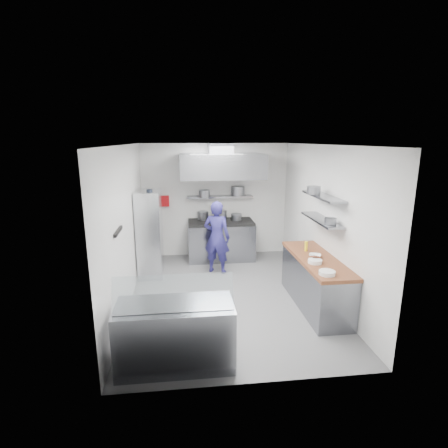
{
  "coord_description": "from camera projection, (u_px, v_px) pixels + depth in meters",
  "views": [
    {
      "loc": [
        -0.79,
        -6.1,
        2.9
      ],
      "look_at": [
        0.0,
        0.6,
        1.25
      ],
      "focal_mm": 28.0,
      "sensor_mm": 36.0,
      "label": 1
    }
  ],
  "objects": [
    {
      "name": "rack_bin_b",
      "position": [
        150.0,
        214.0,
        7.59
      ],
      "size": [
        0.15,
        0.2,
        0.17
      ],
      "primitive_type": "cube",
      "color": "yellow",
      "rests_on": "wire_rack"
    },
    {
      "name": "rack_bin_a",
      "position": [
        149.0,
        243.0,
        7.25
      ],
      "size": [
        0.15,
        0.19,
        0.17
      ],
      "primitive_type": "cube",
      "color": "white",
      "rests_on": "wire_rack"
    },
    {
      "name": "wall_back",
      "position": [
        215.0,
        200.0,
        8.75
      ],
      "size": [
        3.6,
        2.8,
        0.02
      ],
      "primitive_type": "cube",
      "rotation": [
        1.57,
        0.0,
        0.0
      ],
      "color": "white",
      "rests_on": "floor"
    },
    {
      "name": "shelf_pot_d",
      "position": [
        314.0,
        190.0,
        6.22
      ],
      "size": [
        0.24,
        0.24,
        0.14
      ],
      "primitive_type": "cylinder",
      "color": "slate",
      "rests_on": "wall_shelf_upper"
    },
    {
      "name": "knife_strip",
      "position": [
        118.0,
        231.0,
        5.23
      ],
      "size": [
        0.04,
        0.55,
        0.05
      ],
      "primitive_type": "cube",
      "color": "black",
      "rests_on": "wall_left"
    },
    {
      "name": "wall_right",
      "position": [
        323.0,
        221.0,
        6.54
      ],
      "size": [
        2.8,
        5.0,
        0.02
      ],
      "primitive_type": "cube",
      "rotation": [
        1.57,
        0.0,
        -1.57
      ],
      "color": "white",
      "rests_on": "floor"
    },
    {
      "name": "wire_rack",
      "position": [
        150.0,
        233.0,
        7.51
      ],
      "size": [
        0.5,
        0.9,
        1.85
      ],
      "primitive_type": "cube",
      "color": "silver",
      "rests_on": "floor"
    },
    {
      "name": "stock_pot_left",
      "position": [
        203.0,
        215.0,
        8.63
      ],
      "size": [
        0.27,
        0.27,
        0.2
      ],
      "primitive_type": "cylinder",
      "color": "slate",
      "rests_on": "cooktop"
    },
    {
      "name": "cooktop",
      "position": [
        221.0,
        222.0,
        8.48
      ],
      "size": [
        1.57,
        0.78,
        0.06
      ],
      "primitive_type": "cube",
      "color": "black",
      "rests_on": "gas_range"
    },
    {
      "name": "over_range_shelf",
      "position": [
        220.0,
        197.0,
        8.57
      ],
      "size": [
        1.6,
        0.3,
        0.04
      ],
      "primitive_type": "cube",
      "color": "gray",
      "rests_on": "wall_back"
    },
    {
      "name": "prep_counter_base",
      "position": [
        315.0,
        283.0,
        6.15
      ],
      "size": [
        0.62,
        2.0,
        0.84
      ],
      "primitive_type": "cube",
      "color": "gray",
      "rests_on": "floor"
    },
    {
      "name": "stock_pot_right",
      "position": [
        236.0,
        217.0,
        8.56
      ],
      "size": [
        0.26,
        0.26,
        0.16
      ],
      "primitive_type": "cylinder",
      "color": "slate",
      "rests_on": "cooktop"
    },
    {
      "name": "rack_jar",
      "position": [
        150.0,
        194.0,
        7.19
      ],
      "size": [
        0.12,
        0.12,
        0.18
      ],
      "primitive_type": "cylinder",
      "color": "black",
      "rests_on": "wire_rack"
    },
    {
      "name": "copper_pan",
      "position": [
        315.0,
        259.0,
        5.9
      ],
      "size": [
        0.15,
        0.15,
        0.06
      ],
      "primitive_type": "cylinder",
      "color": "#C15A36",
      "rests_on": "prep_counter_top"
    },
    {
      "name": "gas_range",
      "position": [
        221.0,
        241.0,
        8.6
      ],
      "size": [
        1.6,
        0.8,
        0.9
      ],
      "primitive_type": "cube",
      "color": "gray",
      "rests_on": "floor"
    },
    {
      "name": "extractor_hood",
      "position": [
        222.0,
        166.0,
        7.99
      ],
      "size": [
        1.9,
        1.15,
        0.55
      ],
      "primitive_type": "cube",
      "color": "gray",
      "rests_on": "wall_back"
    },
    {
      "name": "mixing_bowl",
      "position": [
        315.0,
        256.0,
        6.05
      ],
      "size": [
        0.27,
        0.27,
        0.05
      ],
      "primitive_type": "imported",
      "rotation": [
        0.0,
        0.0,
        -0.39
      ],
      "color": "white",
      "rests_on": "prep_counter_top"
    },
    {
      "name": "prep_counter_top",
      "position": [
        317.0,
        259.0,
        6.05
      ],
      "size": [
        0.65,
        2.04,
        0.06
      ],
      "primitive_type": "cube",
      "color": "brown",
      "rests_on": "prep_counter_base"
    },
    {
      "name": "display_case",
      "position": [
        176.0,
        335.0,
        4.53
      ],
      "size": [
        1.5,
        0.7,
        0.85
      ],
      "primitive_type": "cube",
      "color": "gray",
      "rests_on": "floor"
    },
    {
      "name": "display_glass",
      "position": [
        174.0,
        293.0,
        4.26
      ],
      "size": [
        1.47,
        0.19,
        0.42
      ],
      "primitive_type": "cube",
      "rotation": [
        -0.38,
        0.0,
        0.0
      ],
      "color": "silver",
      "rests_on": "display_case"
    },
    {
      "name": "stock_pot_mid",
      "position": [
        220.0,
        215.0,
        8.54
      ],
      "size": [
        0.31,
        0.31,
        0.24
      ],
      "primitive_type": "cylinder",
      "color": "slate",
      "rests_on": "cooktop"
    },
    {
      "name": "shelf_pot_a",
      "position": [
        204.0,
        194.0,
        8.29
      ],
      "size": [
        0.26,
        0.26,
        0.18
      ],
      "primitive_type": "cylinder",
      "color": "slate",
      "rests_on": "over_range_shelf"
    },
    {
      "name": "plate_stack_a",
      "position": [
        327.0,
        273.0,
        5.27
      ],
      "size": [
        0.25,
        0.25,
        0.06
      ],
      "primitive_type": "cylinder",
      "color": "white",
      "rests_on": "prep_counter_top"
    },
    {
      "name": "hood_duct",
      "position": [
        221.0,
        149.0,
        8.12
      ],
      "size": [
        0.55,
        0.55,
        0.24
      ],
      "primitive_type": "cube",
      "color": "slate",
      "rests_on": "extractor_hood"
    },
    {
      "name": "wall_shelf_upper",
      "position": [
        323.0,
        196.0,
        6.11
      ],
      "size": [
        0.3,
        1.3,
        0.04
      ],
      "primitive_type": "cube",
      "color": "gray",
      "rests_on": "wall_right"
    },
    {
      "name": "chef",
      "position": [
        217.0,
        237.0,
        7.64
      ],
      "size": [
        0.69,
        0.59,
        1.61
      ],
      "primitive_type": "imported",
      "rotation": [
        0.0,
        0.0,
        2.73
      ],
      "color": "navy",
      "rests_on": "floor"
    },
    {
      "name": "wall_front",
      "position": [
        256.0,
        276.0,
        3.92
      ],
      "size": [
        3.6,
        2.8,
        0.02
      ],
      "primitive_type": "cube",
      "rotation": [
        -1.57,
        0.0,
        0.0
      ],
      "color": "white",
      "rests_on": "floor"
    },
    {
      "name": "plate_stack_b",
      "position": [
        315.0,
        261.0,
        5.76
      ],
      "size": [
        0.23,
        0.23,
        0.06
      ],
      "primitive_type": "cylinder",
      "color": "white",
      "rests_on": "prep_counter_top"
    },
    {
      "name": "wall_left",
      "position": [
        126.0,
        227.0,
        6.13
      ],
      "size": [
        2.8,
        5.0,
        0.02
      ],
      "primitive_type": "cube",
      "rotation": [
        1.57,
        0.0,
        1.57
      ],
      "color": "white",
      "rests_on": "floor"
    },
    {
      "name": "floor",
      "position": [
        228.0,
        295.0,
        6.67
      ],
      "size": [
        5.0,
        5.0,
        0.0
      ],
      "primitive_type": "plane",
      "color": "#58585B",
      "rests_on": "ground"
    },
    {
      "name": "shelf_pot_b",
      "position": [
        238.0,
        191.0,
        8.64
      ],
      "size": [
        0.33,
        0.33,
        0.22
      ],
      "primitive_type": "cylinder",
      "color": "slate",
      "rests_on": "over_range_shelf"
    },
    {
      "name": "shelf_pot_c",
      "position": [
        330.0,
        221.0,
        5.8
      ],
      "size": [
        0.2,
        0.2,
        0.1
      ],
      "primitive_type": "cylinder",
      "color": "slate",
      "rests_on": "wall_shelf_lower"
    },
    {
      "name": "wall_shelf_lower",
      "position": [
        321.0,
        220.0,
        6.21
      ],
      "size": [
        0.3,
        1.3,
        0.04
      ],
      "primitive_type": "cube",
      "color": "gray",
      "rests_on": "wall_right"
    },
    {
      "name": "ceiling",
      "position": [
        228.0,
        145.0,
        6.0
      ],
      "size": [
        5.0,
        5.0,
        0.0
      ],
      "primitive_type": "plane",
      "rotation": [
        3.14,
        0.0,
        0.0
      ],
      "color": "silver",
      "rests_on": "wall_back"
    },
    {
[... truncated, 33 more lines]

